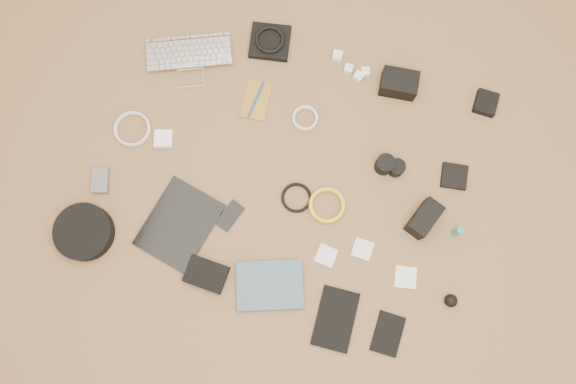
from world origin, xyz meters
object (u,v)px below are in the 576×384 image
(dslr_camera, at_px, (399,84))
(phone, at_px, (230,216))
(headphone_case, at_px, (84,232))
(tablet, at_px, (179,224))
(paperback, at_px, (271,311))
(laptop, at_px, (190,64))

(dslr_camera, bearing_deg, phone, -130.73)
(headphone_case, bearing_deg, tablet, 23.20)
(phone, relative_size, headphone_case, 0.53)
(phone, bearing_deg, tablet, -133.79)
(tablet, relative_size, paperback, 1.23)
(laptop, distance_m, tablet, 0.60)
(tablet, bearing_deg, headphone_case, -145.22)
(dslr_camera, xyz_separation_m, phone, (-0.43, -0.64, -0.03))
(laptop, distance_m, dslr_camera, 0.77)
(dslr_camera, bearing_deg, headphone_case, -143.04)
(phone, bearing_deg, paperback, -29.79)
(dslr_camera, height_order, paperback, dslr_camera)
(paperback, bearing_deg, phone, 21.63)
(dslr_camera, distance_m, paperback, 0.93)
(phone, height_order, headphone_case, headphone_case)
(laptop, height_order, headphone_case, headphone_case)
(tablet, distance_m, headphone_case, 0.33)
(laptop, height_order, paperback, laptop)
(dslr_camera, relative_size, tablet, 0.47)
(dslr_camera, height_order, tablet, dslr_camera)
(dslr_camera, relative_size, paperback, 0.58)
(laptop, bearing_deg, tablet, -97.33)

